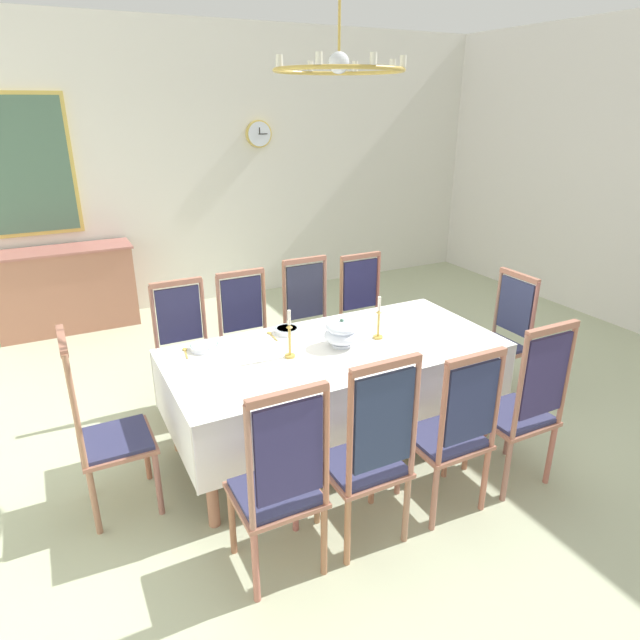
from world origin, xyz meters
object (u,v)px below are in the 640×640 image
(chair_south_a, at_px, (280,483))
(mounted_clock, at_px, (259,134))
(chair_north_b, at_px, (249,336))
(framed_painting, at_px, (15,166))
(soup_tureen, at_px, (342,333))
(bowl_near_right, at_px, (287,330))
(chair_head_east, at_px, (500,336))
(sideboard, at_px, (66,290))
(dining_table, at_px, (335,357))
(chandelier, at_px, (339,69))
(chair_south_c, at_px, (453,430))
(chair_head_west, at_px, (101,427))
(chair_north_d, at_px, (366,314))
(candlestick_east, at_px, (379,322))
(spoon_secondary, at_px, (270,334))
(candlestick_west, at_px, (290,339))
(spoon_primary, at_px, (185,351))
(chair_south_b, at_px, (369,453))
(bowl_near_left, at_px, (204,346))
(chair_north_a, at_px, (186,349))
(chair_north_c, at_px, (311,323))

(chair_south_a, relative_size, mounted_clock, 3.65)
(chair_north_b, relative_size, framed_painting, 0.75)
(soup_tureen, relative_size, bowl_near_right, 1.37)
(chair_head_east, distance_m, sideboard, 4.50)
(dining_table, distance_m, chandelier, 1.83)
(chair_south_c, bearing_deg, chandelier, 106.26)
(bowl_near_right, bearing_deg, chair_head_west, -164.28)
(chair_south_c, bearing_deg, chair_north_d, 73.40)
(chair_north_b, bearing_deg, soup_tureen, 110.51)
(sideboard, bearing_deg, candlestick_east, 120.13)
(chair_head_east, height_order, sideboard, chair_head_east)
(chair_head_west, xyz_separation_m, soup_tureen, (1.61, -0.00, 0.28))
(chair_head_east, bearing_deg, chair_north_b, 63.26)
(spoon_secondary, bearing_deg, chair_north_b, 89.46)
(spoon_secondary, relative_size, mounted_clock, 0.56)
(dining_table, relative_size, candlestick_west, 6.91)
(chair_head_east, height_order, candlestick_east, candlestick_east)
(chair_north_b, height_order, spoon_secondary, chair_north_b)
(chair_north_d, bearing_deg, dining_table, 48.38)
(chair_north_d, bearing_deg, candlestick_east, 62.56)
(soup_tureen, relative_size, spoon_secondary, 1.39)
(dining_table, distance_m, spoon_primary, 1.03)
(chair_south_a, distance_m, chair_head_west, 1.19)
(chair_south_a, bearing_deg, candlestick_east, 38.78)
(chair_north_b, height_order, chandelier, chandelier)
(chair_south_b, relative_size, bowl_near_left, 6.01)
(chair_north_a, distance_m, candlestick_west, 1.11)
(chair_south_a, relative_size, candlestick_east, 3.69)
(candlestick_east, xyz_separation_m, mounted_clock, (0.50, 3.51, 1.09))
(bowl_near_right, height_order, sideboard, sideboard)
(chair_head_west, distance_m, bowl_near_left, 0.86)
(chair_north_b, relative_size, spoon_secondary, 6.06)
(chair_north_d, bearing_deg, chair_head_east, 127.62)
(bowl_near_right, relative_size, framed_painting, 0.13)
(chair_south_a, height_order, chair_south_c, chair_south_a)
(chair_head_east, distance_m, bowl_near_right, 1.81)
(dining_table, height_order, sideboard, sideboard)
(chair_head_west, bearing_deg, spoon_secondary, 108.26)
(mounted_clock, bearing_deg, chair_north_d, -90.29)
(chair_north_b, xyz_separation_m, soup_tureen, (0.35, -0.94, 0.32))
(chair_south_a, height_order, spoon_primary, chair_south_a)
(chair_north_a, distance_m, chair_head_west, 1.19)
(chair_north_d, height_order, spoon_secondary, chair_north_d)
(chair_north_a, relative_size, chair_north_d, 0.99)
(candlestick_east, relative_size, chandelier, 0.41)
(chair_north_b, xyz_separation_m, chair_north_c, (0.58, 0.00, 0.01))
(bowl_near_left, bearing_deg, chair_north_b, 47.22)
(chair_head_east, distance_m, bowl_near_left, 2.41)
(soup_tureen, height_order, candlestick_west, candlestick_west)
(candlestick_east, height_order, spoon_secondary, candlestick_east)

